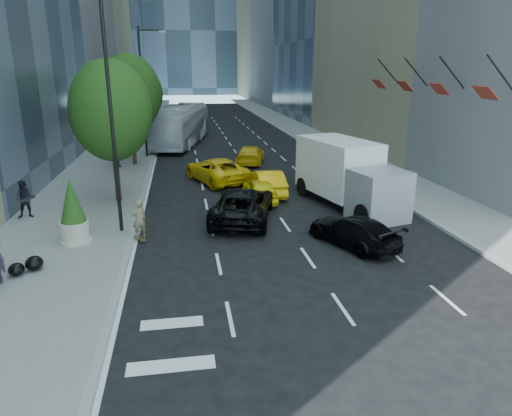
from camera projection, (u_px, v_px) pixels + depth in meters
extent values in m
plane|color=black|center=(283.00, 259.00, 17.71)|extent=(160.00, 160.00, 0.00)
cube|color=slate|center=(126.00, 143.00, 44.56)|extent=(6.00, 120.00, 0.15)
cube|color=slate|center=(314.00, 138.00, 47.51)|extent=(4.00, 120.00, 0.15)
cylinder|color=black|center=(111.00, 117.00, 18.94)|extent=(0.16, 0.16, 10.00)
cylinder|color=black|center=(143.00, 94.00, 35.91)|extent=(0.16, 0.16, 10.00)
cylinder|color=black|center=(150.00, 30.00, 34.66)|extent=(1.80, 0.12, 0.12)
cube|color=#99998C|center=(162.00, 32.00, 34.83)|extent=(0.50, 0.22, 0.15)
cylinder|color=black|center=(117.00, 172.00, 24.56)|extent=(0.30, 0.30, 3.15)
ellipsoid|color=#15340E|center=(111.00, 111.00, 23.60)|extent=(4.20, 4.20, 5.25)
cylinder|color=black|center=(133.00, 142.00, 33.95)|extent=(0.30, 0.30, 3.38)
ellipsoid|color=#15340E|center=(130.00, 93.00, 32.92)|extent=(4.50, 4.50, 5.62)
cylinder|color=black|center=(145.00, 124.00, 46.27)|extent=(0.30, 0.30, 2.93)
ellipsoid|color=#15340E|center=(143.00, 93.00, 45.38)|extent=(3.90, 3.90, 4.88)
cylinder|color=black|center=(156.00, 106.00, 53.60)|extent=(0.14, 0.14, 5.20)
imported|color=black|center=(155.00, 92.00, 53.13)|extent=(2.48, 0.53, 1.00)
cylinder|color=black|center=(501.00, 74.00, 21.18)|extent=(1.75, 0.08, 1.75)
cube|color=#A13225|center=(485.00, 93.00, 21.33)|extent=(0.64, 1.30, 0.64)
cylinder|color=black|center=(452.00, 73.00, 24.95)|extent=(1.75, 0.08, 1.75)
cube|color=#A13225|center=(439.00, 89.00, 25.10)|extent=(0.64, 1.30, 0.64)
cylinder|color=black|center=(416.00, 72.00, 28.72)|extent=(1.75, 0.08, 1.75)
cube|color=#A13225|center=(405.00, 86.00, 28.87)|extent=(0.64, 1.30, 0.64)
cylinder|color=black|center=(388.00, 71.00, 32.49)|extent=(1.75, 0.08, 1.75)
cube|color=#A13225|center=(379.00, 84.00, 32.64)|extent=(0.64, 1.30, 0.64)
imported|color=#786A4B|center=(139.00, 222.00, 19.38)|extent=(0.73, 0.62, 1.71)
imported|color=black|center=(243.00, 204.00, 22.05)|extent=(4.05, 6.19, 1.58)
imported|color=black|center=(353.00, 231.00, 18.96)|extent=(3.39, 4.69, 1.26)
imported|color=yellow|center=(260.00, 190.00, 25.30)|extent=(1.64, 3.80, 1.28)
imported|color=#F8B10D|center=(268.00, 182.00, 26.65)|extent=(1.53, 4.38, 1.44)
imported|color=yellow|center=(217.00, 170.00, 29.50)|extent=(4.38, 6.15, 1.56)
imported|color=#E2B00B|center=(250.00, 155.00, 35.15)|extent=(3.02, 5.02, 1.36)
imported|color=silver|center=(181.00, 125.00, 43.47)|extent=(5.98, 13.61, 3.69)
cube|color=white|center=(338.00, 166.00, 24.84)|extent=(3.67, 5.39, 2.89)
cube|color=gray|center=(379.00, 196.00, 21.87)|extent=(2.90, 2.67, 2.46)
cylinder|color=black|center=(364.00, 215.00, 21.28)|extent=(0.62, 1.13, 1.07)
cylinder|color=black|center=(402.00, 209.00, 22.12)|extent=(0.62, 1.13, 1.07)
cylinder|color=black|center=(304.00, 187.00, 26.36)|extent=(0.62, 1.13, 1.07)
cylinder|color=black|center=(337.00, 183.00, 27.20)|extent=(0.62, 1.13, 1.07)
imported|color=black|center=(26.00, 199.00, 21.90)|extent=(1.03, 0.87, 1.86)
imported|color=black|center=(117.00, 156.00, 33.09)|extent=(1.06, 0.82, 1.67)
cylinder|color=#BFB09E|center=(75.00, 232.00, 18.93)|extent=(1.14, 1.14, 0.91)
cone|color=#15340E|center=(71.00, 200.00, 18.52)|extent=(1.03, 1.03, 1.83)
ellipsoid|color=black|center=(34.00, 263.00, 16.35)|extent=(0.62, 0.68, 0.53)
ellipsoid|color=black|center=(16.00, 269.00, 15.92)|extent=(0.54, 0.60, 0.46)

